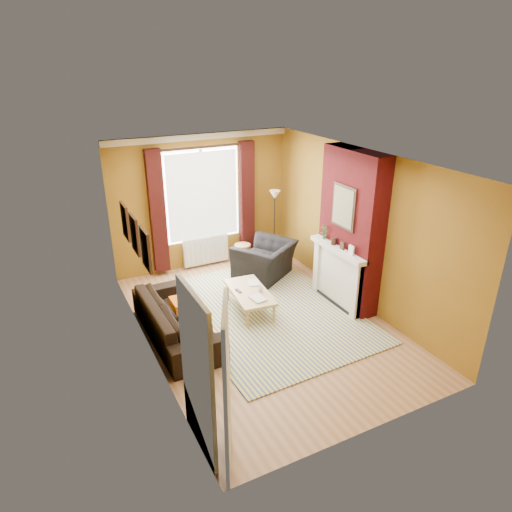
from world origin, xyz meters
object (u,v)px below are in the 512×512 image
object	(u,v)px
armchair	(265,260)
coffee_table	(250,293)
wicker_stool	(243,254)
sofa	(176,319)
floor_lamp	(275,206)

from	to	relation	value
armchair	coffee_table	bearing A→B (deg)	18.93
coffee_table	wicker_stool	distance (m)	2.09
sofa	wicker_stool	xyz separation A→B (m)	(2.17, 2.12, -0.11)
coffee_table	floor_lamp	size ratio (longest dim) A/B	0.79
wicker_stool	floor_lamp	world-z (taller)	floor_lamp
sofa	armchair	distance (m)	2.62
coffee_table	floor_lamp	world-z (taller)	floor_lamp
wicker_stool	floor_lamp	distance (m)	1.26
sofa	floor_lamp	world-z (taller)	floor_lamp
armchair	floor_lamp	world-z (taller)	floor_lamp
wicker_stool	floor_lamp	bearing A→B (deg)	-13.00
floor_lamp	sofa	bearing A→B (deg)	-145.62
sofa	coffee_table	bearing A→B (deg)	-83.50
armchair	floor_lamp	bearing A→B (deg)	-163.63
coffee_table	floor_lamp	bearing A→B (deg)	56.38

